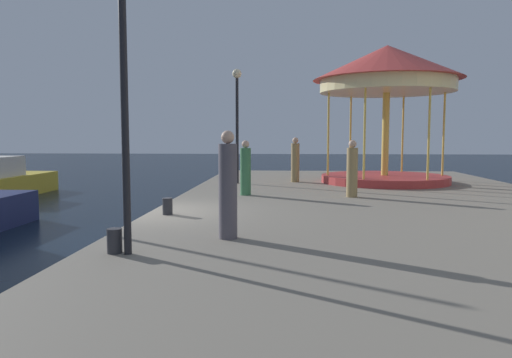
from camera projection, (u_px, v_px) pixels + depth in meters
ground_plane at (151, 243)px, 12.05m from camera, size 120.00×120.00×0.00m
quay_dock at (398, 230)px, 11.60m from camera, size 12.24×28.70×0.80m
motorboat_yellow at (8, 181)px, 21.25m from camera, size 1.87×5.02×1.80m
carousel at (387, 81)px, 18.98m from camera, size 5.86×5.86×5.46m
lamp_post_mid_promenade at (123, 57)px, 7.36m from camera, size 0.36×0.36×4.55m
lamp_post_far_end at (237, 106)px, 18.74m from camera, size 0.36×0.36×4.49m
bollard_center at (115, 241)px, 7.68m from camera, size 0.24×0.24×0.40m
bollard_north at (168, 206)px, 11.46m from camera, size 0.24×0.24×0.40m
person_near_carousel at (295, 161)px, 19.55m from camera, size 0.34×0.34×1.82m
person_far_corner at (352, 170)px, 14.70m from camera, size 0.34×0.34×1.76m
person_mid_promenade at (246, 170)px, 15.19m from camera, size 0.34×0.34×1.74m
person_by_the_water at (228, 188)px, 8.73m from camera, size 0.34×0.34×1.98m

